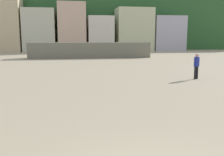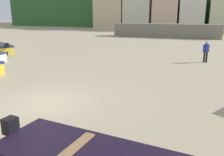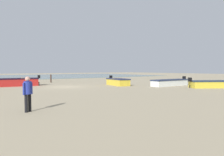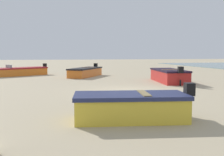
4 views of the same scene
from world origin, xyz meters
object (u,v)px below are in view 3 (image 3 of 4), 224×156
boat_white_4 (170,83)px  beach_walker_foreground (28,91)px  boat_red_1 (17,82)px  boat_yellow_3 (118,82)px  mooring_post_mid_beach (51,79)px  boat_yellow_2 (213,84)px

boat_white_4 → beach_walker_foreground: size_ratio=3.43×
boat_red_1 → boat_yellow_3: (-10.21, 5.92, -0.05)m
boat_yellow_3 → mooring_post_mid_beach: bearing=-55.4°
boat_red_1 → mooring_post_mid_beach: size_ratio=4.18×
mooring_post_mid_beach → beach_walker_foreground: bearing=68.4°
boat_red_1 → mooring_post_mid_beach: 6.61m
boat_yellow_3 → boat_white_4: (-4.46, 4.30, -0.04)m
boat_red_1 → boat_yellow_3: bearing=-113.1°
boat_white_4 → mooring_post_mid_beach: bearing=34.5°
boat_white_4 → beach_walker_foreground: bearing=108.6°
boat_white_4 → beach_walker_foreground: beach_walker_foreground is taller
boat_yellow_2 → mooring_post_mid_beach: 21.44m
boat_yellow_2 → boat_yellow_3: bearing=-114.1°
boat_yellow_2 → boat_white_4: bearing=-128.5°
boat_yellow_2 → boat_white_4: (1.64, -4.24, -0.00)m
boat_red_1 → boat_yellow_2: 21.80m
boat_yellow_3 → boat_white_4: boat_yellow_3 is taller
mooring_post_mid_beach → beach_walker_foreground: (7.76, 19.59, 0.36)m
boat_yellow_3 → mooring_post_mid_beach: (4.90, -9.86, 0.16)m
boat_white_4 → mooring_post_mid_beach: mooring_post_mid_beach is taller
boat_red_1 → boat_yellow_2: boat_red_1 is taller
boat_yellow_2 → beach_walker_foreground: beach_walker_foreground is taller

